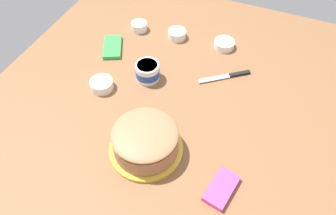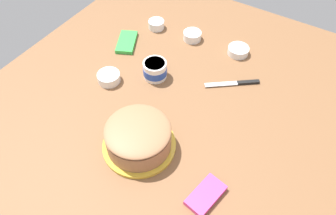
# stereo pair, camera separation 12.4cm
# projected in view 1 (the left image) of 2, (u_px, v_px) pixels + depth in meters

# --- Properties ---
(ground_plane) EXTENTS (1.54, 1.54, 0.00)m
(ground_plane) POSITION_uv_depth(u_px,v_px,m) (178.00, 96.00, 1.33)
(ground_plane) COLOR brown
(frosted_cake) EXTENTS (0.27, 0.27, 0.12)m
(frosted_cake) POSITION_uv_depth(u_px,v_px,m) (145.00, 141.00, 1.12)
(frosted_cake) COLOR gold
(frosted_cake) RESTS_ON ground_plane
(frosting_tub) EXTENTS (0.10, 0.10, 0.08)m
(frosting_tub) POSITION_uv_depth(u_px,v_px,m) (147.00, 71.00, 1.36)
(frosting_tub) COLOR white
(frosting_tub) RESTS_ON ground_plane
(spreading_knife) EXTENTS (0.16, 0.20, 0.01)m
(spreading_knife) POSITION_uv_depth(u_px,v_px,m) (229.00, 76.00, 1.39)
(spreading_knife) COLOR silver
(spreading_knife) RESTS_ON ground_plane
(sprinkle_bowl_blue) EXTENTS (0.08, 0.08, 0.04)m
(sprinkle_bowl_blue) POSITION_uv_depth(u_px,v_px,m) (139.00, 26.00, 1.59)
(sprinkle_bowl_blue) COLOR white
(sprinkle_bowl_blue) RESTS_ON ground_plane
(sprinkle_bowl_pink) EXTENTS (0.09, 0.09, 0.04)m
(sprinkle_bowl_pink) POSITION_uv_depth(u_px,v_px,m) (177.00, 34.00, 1.55)
(sprinkle_bowl_pink) COLOR white
(sprinkle_bowl_pink) RESTS_ON ground_plane
(sprinkle_bowl_orange) EXTENTS (0.10, 0.10, 0.04)m
(sprinkle_bowl_orange) POSITION_uv_depth(u_px,v_px,m) (102.00, 84.00, 1.34)
(sprinkle_bowl_orange) COLOR white
(sprinkle_bowl_orange) RESTS_ON ground_plane
(sprinkle_bowl_rainbow) EXTENTS (0.10, 0.10, 0.03)m
(sprinkle_bowl_rainbow) POSITION_uv_depth(u_px,v_px,m) (224.00, 44.00, 1.51)
(sprinkle_bowl_rainbow) COLOR white
(sprinkle_bowl_rainbow) RESTS_ON ground_plane
(candy_box_lower) EXTENTS (0.15, 0.10, 0.02)m
(candy_box_lower) POSITION_uv_depth(u_px,v_px,m) (221.00, 188.00, 1.05)
(candy_box_lower) COLOR #E53D8E
(candy_box_lower) RESTS_ON ground_plane
(candy_box_upper) EXTENTS (0.18, 0.14, 0.02)m
(candy_box_upper) POSITION_uv_depth(u_px,v_px,m) (112.00, 47.00, 1.51)
(candy_box_upper) COLOR green
(candy_box_upper) RESTS_ON ground_plane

